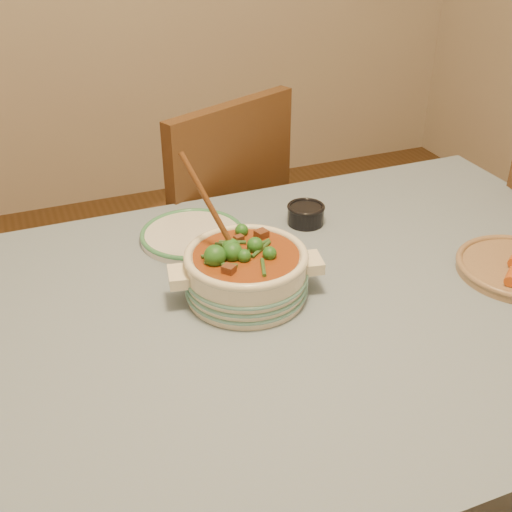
{
  "coord_description": "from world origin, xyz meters",
  "views": [
    {
      "loc": [
        -0.45,
        -0.97,
        1.51
      ],
      "look_at": [
        -0.03,
        0.07,
        0.84
      ],
      "focal_mm": 45.0,
      "sensor_mm": 36.0,
      "label": 1
    }
  ],
  "objects_px": {
    "stew_casserole": "(246,269)",
    "white_plate": "(192,235)",
    "condiment_bowl": "(306,213)",
    "chair_far": "(208,226)",
    "dining_table": "(283,341)"
  },
  "relations": [
    {
      "from": "stew_casserole",
      "to": "white_plate",
      "type": "xyz_separation_m",
      "value": [
        -0.03,
        0.27,
        -0.05
      ]
    },
    {
      "from": "dining_table",
      "to": "condiment_bowl",
      "type": "height_order",
      "value": "condiment_bowl"
    },
    {
      "from": "dining_table",
      "to": "chair_far",
      "type": "xyz_separation_m",
      "value": [
        0.08,
        0.75,
        -0.11
      ]
    },
    {
      "from": "dining_table",
      "to": "condiment_bowl",
      "type": "xyz_separation_m",
      "value": [
        0.2,
        0.31,
        0.12
      ]
    },
    {
      "from": "dining_table",
      "to": "stew_casserole",
      "type": "relative_size",
      "value": 5.19
    },
    {
      "from": "dining_table",
      "to": "stew_casserole",
      "type": "height_order",
      "value": "stew_casserole"
    },
    {
      "from": "condiment_bowl",
      "to": "chair_far",
      "type": "bearing_deg",
      "value": 105.49
    },
    {
      "from": "white_plate",
      "to": "dining_table",
      "type": "bearing_deg",
      "value": -75.1
    },
    {
      "from": "stew_casserole",
      "to": "chair_far",
      "type": "bearing_deg",
      "value": 79.04
    },
    {
      "from": "condiment_bowl",
      "to": "chair_far",
      "type": "distance_m",
      "value": 0.51
    },
    {
      "from": "white_plate",
      "to": "condiment_bowl",
      "type": "bearing_deg",
      "value": -5.81
    },
    {
      "from": "stew_casserole",
      "to": "white_plate",
      "type": "distance_m",
      "value": 0.28
    },
    {
      "from": "dining_table",
      "to": "white_plate",
      "type": "bearing_deg",
      "value": 104.9
    },
    {
      "from": "white_plate",
      "to": "condiment_bowl",
      "type": "relative_size",
      "value": 2.36
    },
    {
      "from": "dining_table",
      "to": "chair_far",
      "type": "bearing_deg",
      "value": 84.24
    }
  ]
}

